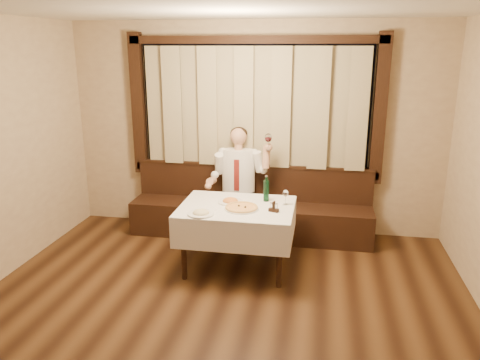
% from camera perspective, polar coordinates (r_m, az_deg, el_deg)
% --- Properties ---
extents(room, '(5.01, 6.01, 2.81)m').
position_cam_1_polar(room, '(4.33, -2.17, 2.99)').
color(room, black).
rests_on(room, ground).
extents(banquette, '(3.20, 0.61, 0.94)m').
position_cam_1_polar(banquette, '(6.33, 1.31, -3.96)').
color(banquette, black).
rests_on(banquette, ground).
extents(dining_table, '(1.27, 0.97, 0.76)m').
position_cam_1_polar(dining_table, '(5.26, -0.38, -4.25)').
color(dining_table, black).
rests_on(dining_table, ground).
extents(pizza, '(0.38, 0.38, 0.04)m').
position_cam_1_polar(pizza, '(5.12, 0.18, -3.38)').
color(pizza, white).
rests_on(pizza, dining_table).
extents(pasta_red, '(0.29, 0.29, 0.10)m').
position_cam_1_polar(pasta_red, '(5.32, -1.19, -2.36)').
color(pasta_red, white).
rests_on(pasta_red, dining_table).
extents(pasta_cream, '(0.28, 0.28, 0.10)m').
position_cam_1_polar(pasta_cream, '(4.97, -4.79, -3.79)').
color(pasta_cream, white).
rests_on(pasta_cream, dining_table).
extents(green_bottle, '(0.07, 0.07, 0.30)m').
position_cam_1_polar(green_bottle, '(5.36, 3.22, -1.26)').
color(green_bottle, '#0D3F21').
rests_on(green_bottle, dining_table).
extents(table_wine_glass, '(0.07, 0.07, 0.18)m').
position_cam_1_polar(table_wine_glass, '(5.25, 5.58, -1.69)').
color(table_wine_glass, white).
rests_on(table_wine_glass, dining_table).
extents(cruet_caddy, '(0.12, 0.08, 0.11)m').
position_cam_1_polar(cruet_caddy, '(5.05, 4.13, -3.43)').
color(cruet_caddy, black).
rests_on(cruet_caddy, dining_table).
extents(seated_man, '(0.82, 0.61, 1.47)m').
position_cam_1_polar(seated_man, '(6.10, -0.25, 0.56)').
color(seated_man, black).
rests_on(seated_man, ground).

